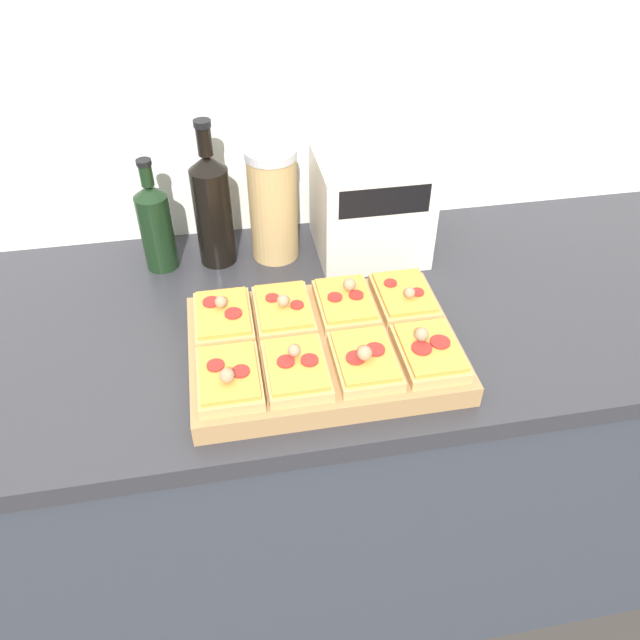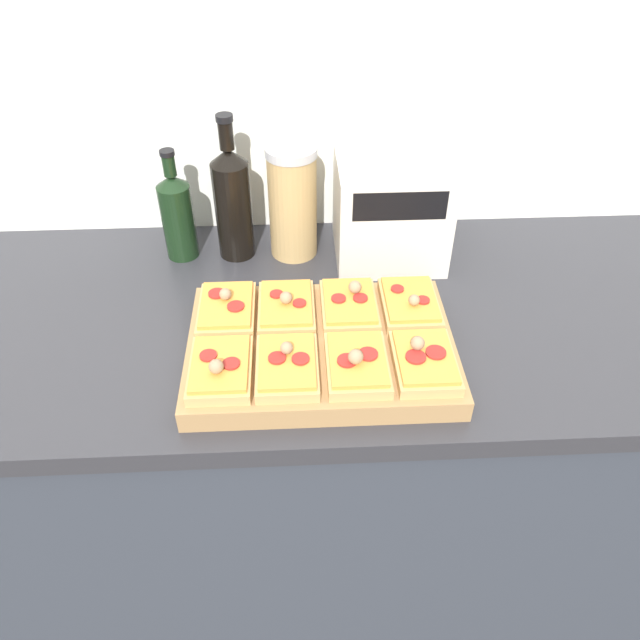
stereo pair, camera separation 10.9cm
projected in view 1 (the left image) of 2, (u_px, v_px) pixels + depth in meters
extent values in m
cube|color=silver|center=(250.00, 58.00, 1.23)|extent=(6.00, 0.06, 2.50)
cube|color=#333842|center=(288.00, 462.00, 1.50)|extent=(2.60, 0.64, 0.84)
cube|color=#2D2D33|center=(281.00, 323.00, 1.21)|extent=(2.63, 0.67, 0.04)
cube|color=#A37A4C|center=(323.00, 348.00, 1.10)|extent=(0.46, 0.32, 0.04)
cube|color=tan|center=(223.00, 319.00, 1.11)|extent=(0.10, 0.14, 0.02)
cube|color=orange|center=(223.00, 313.00, 1.10)|extent=(0.09, 0.13, 0.01)
cylinder|color=maroon|center=(211.00, 302.00, 1.12)|extent=(0.03, 0.03, 0.00)
cylinder|color=maroon|center=(233.00, 313.00, 1.09)|extent=(0.03, 0.03, 0.00)
sphere|color=#937A5B|center=(221.00, 302.00, 1.10)|extent=(0.02, 0.02, 0.02)
cube|color=tan|center=(285.00, 312.00, 1.13)|extent=(0.10, 0.14, 0.02)
cube|color=orange|center=(285.00, 306.00, 1.12)|extent=(0.09, 0.13, 0.01)
cylinder|color=maroon|center=(272.00, 298.00, 1.13)|extent=(0.02, 0.02, 0.00)
cylinder|color=maroon|center=(297.00, 305.00, 1.11)|extent=(0.02, 0.02, 0.00)
sphere|color=#937A5B|center=(286.00, 300.00, 1.11)|extent=(0.02, 0.02, 0.02)
cube|color=tan|center=(345.00, 305.00, 1.14)|extent=(0.10, 0.14, 0.02)
cube|color=orange|center=(345.00, 299.00, 1.13)|extent=(0.09, 0.13, 0.01)
cylinder|color=maroon|center=(335.00, 297.00, 1.13)|extent=(0.03, 0.03, 0.00)
cylinder|color=maroon|center=(356.00, 295.00, 1.13)|extent=(0.03, 0.03, 0.00)
sphere|color=#937A5B|center=(350.00, 284.00, 1.14)|extent=(0.02, 0.02, 0.02)
cube|color=tan|center=(404.00, 298.00, 1.16)|extent=(0.10, 0.14, 0.02)
cube|color=orange|center=(404.00, 292.00, 1.15)|extent=(0.09, 0.13, 0.01)
cylinder|color=maroon|center=(390.00, 283.00, 1.16)|extent=(0.02, 0.02, 0.00)
cylinder|color=maroon|center=(417.00, 292.00, 1.14)|extent=(0.02, 0.02, 0.00)
sphere|color=#937A5B|center=(410.00, 293.00, 1.12)|extent=(0.02, 0.02, 0.02)
cube|color=tan|center=(229.00, 379.00, 1.00)|extent=(0.10, 0.14, 0.02)
cube|color=orange|center=(229.00, 373.00, 0.99)|extent=(0.09, 0.13, 0.01)
cylinder|color=maroon|center=(216.00, 365.00, 0.99)|extent=(0.03, 0.03, 0.00)
cylinder|color=maroon|center=(241.00, 371.00, 0.98)|extent=(0.03, 0.03, 0.00)
sphere|color=#937A5B|center=(227.00, 376.00, 0.96)|extent=(0.02, 0.02, 0.02)
cube|color=tan|center=(298.00, 370.00, 1.01)|extent=(0.10, 0.14, 0.02)
cube|color=orange|center=(298.00, 364.00, 1.00)|extent=(0.09, 0.13, 0.01)
cylinder|color=maroon|center=(286.00, 362.00, 1.00)|extent=(0.03, 0.03, 0.00)
cylinder|color=maroon|center=(310.00, 360.00, 1.00)|extent=(0.03, 0.03, 0.00)
sphere|color=#937A5B|center=(294.00, 351.00, 1.01)|extent=(0.02, 0.02, 0.02)
cube|color=tan|center=(365.00, 362.00, 1.03)|extent=(0.10, 0.14, 0.02)
cube|color=orange|center=(365.00, 355.00, 1.02)|extent=(0.09, 0.13, 0.01)
cylinder|color=maroon|center=(356.00, 358.00, 1.01)|extent=(0.03, 0.03, 0.00)
cylinder|color=maroon|center=(375.00, 349.00, 1.02)|extent=(0.03, 0.03, 0.00)
sphere|color=#937A5B|center=(365.00, 353.00, 1.00)|extent=(0.02, 0.02, 0.02)
cube|color=tan|center=(429.00, 353.00, 1.04)|extent=(0.10, 0.14, 0.02)
cube|color=orange|center=(430.00, 347.00, 1.03)|extent=(0.09, 0.13, 0.01)
cylinder|color=maroon|center=(422.00, 348.00, 1.02)|extent=(0.03, 0.03, 0.00)
cylinder|color=maroon|center=(440.00, 342.00, 1.04)|extent=(0.03, 0.03, 0.00)
sphere|color=#937A5B|center=(422.00, 334.00, 1.03)|extent=(0.02, 0.02, 0.02)
cylinder|color=black|center=(157.00, 232.00, 1.28)|extent=(0.07, 0.07, 0.16)
cone|color=black|center=(149.00, 191.00, 1.22)|extent=(0.07, 0.07, 0.02)
cylinder|color=black|center=(146.00, 175.00, 1.19)|extent=(0.03, 0.03, 0.04)
cylinder|color=black|center=(144.00, 162.00, 1.18)|extent=(0.03, 0.03, 0.01)
cylinder|color=black|center=(214.00, 217.00, 1.28)|extent=(0.08, 0.08, 0.21)
cone|color=black|center=(207.00, 162.00, 1.20)|extent=(0.08, 0.08, 0.03)
cylinder|color=black|center=(204.00, 141.00, 1.17)|extent=(0.03, 0.03, 0.06)
cylinder|color=black|center=(202.00, 123.00, 1.15)|extent=(0.03, 0.03, 0.01)
cylinder|color=tan|center=(273.00, 208.00, 1.29)|extent=(0.10, 0.10, 0.23)
cylinder|color=#B2B2B7|center=(270.00, 153.00, 1.21)|extent=(0.10, 0.10, 0.02)
cube|color=beige|center=(370.00, 205.00, 1.31)|extent=(0.23, 0.21, 0.21)
cube|color=black|center=(384.00, 201.00, 1.19)|extent=(0.18, 0.01, 0.06)
cube|color=black|center=(428.00, 195.00, 1.32)|extent=(0.02, 0.02, 0.02)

